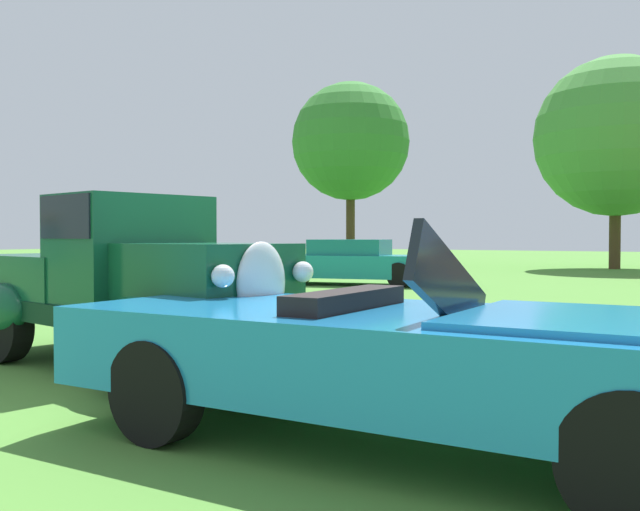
# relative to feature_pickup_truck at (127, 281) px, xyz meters

# --- Properties ---
(ground_plane) EXTENTS (120.00, 120.00, 0.00)m
(ground_plane) POSITION_rel_feature_pickup_truck_xyz_m (0.58, 0.20, -0.86)
(ground_plane) COLOR #4C8433
(feature_pickup_truck) EXTENTS (4.28, 2.30, 1.70)m
(feature_pickup_truck) POSITION_rel_feature_pickup_truck_xyz_m (0.00, 0.00, 0.00)
(feature_pickup_truck) COLOR black
(feature_pickup_truck) RESTS_ON ground_plane
(neighbor_convertible) EXTENTS (4.61, 1.92, 1.40)m
(neighbor_convertible) POSITION_rel_feature_pickup_truck_xyz_m (3.64, -0.86, -0.28)
(neighbor_convertible) COLOR #1E7AB7
(neighbor_convertible) RESTS_ON ground_plane
(show_car_teal) EXTENTS (4.81, 2.73, 1.22)m
(show_car_teal) POSITION_rel_feature_pickup_truck_xyz_m (-4.20, 11.63, -0.26)
(show_car_teal) COLOR teal
(show_car_teal) RESTS_ON ground_plane
(treeline_far_left) EXTENTS (5.83, 5.83, 8.93)m
(treeline_far_left) POSITION_rel_feature_pickup_truck_xyz_m (-12.55, 25.45, 5.14)
(treeline_far_left) COLOR #47331E
(treeline_far_left) RESTS_ON ground_plane
(treeline_mid_left) EXTENTS (6.36, 6.36, 8.46)m
(treeline_mid_left) POSITION_rel_feature_pickup_truck_xyz_m (-0.17, 25.28, 4.41)
(treeline_mid_left) COLOR #47331E
(treeline_mid_left) RESTS_ON ground_plane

